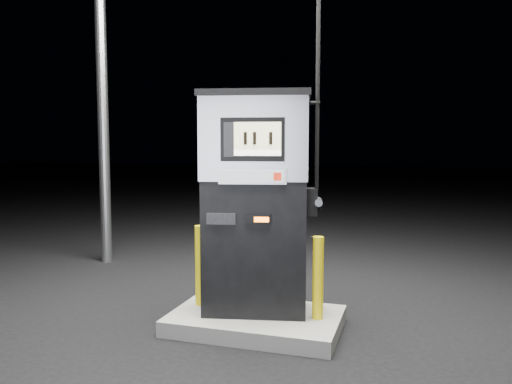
% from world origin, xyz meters
% --- Properties ---
extents(ground, '(80.00, 80.00, 0.00)m').
position_xyz_m(ground, '(0.00, 0.00, 0.00)').
color(ground, black).
rests_on(ground, ground).
extents(pump_island, '(1.60, 1.00, 0.15)m').
position_xyz_m(pump_island, '(0.00, 0.00, 0.07)').
color(pump_island, slate).
rests_on(pump_island, ground).
extents(fuel_dispenser, '(1.21, 0.82, 4.37)m').
position_xyz_m(fuel_dispenser, '(-0.02, 0.08, 1.23)').
color(fuel_dispenser, black).
rests_on(fuel_dispenser, pump_island).
extents(bollard_left, '(0.13, 0.13, 0.81)m').
position_xyz_m(bollard_left, '(-0.61, 0.09, 0.55)').
color(bollard_left, yellow).
rests_on(bollard_left, pump_island).
extents(bollard_right, '(0.14, 0.14, 0.77)m').
position_xyz_m(bollard_right, '(0.59, 0.03, 0.54)').
color(bollard_right, yellow).
rests_on(bollard_right, pump_island).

